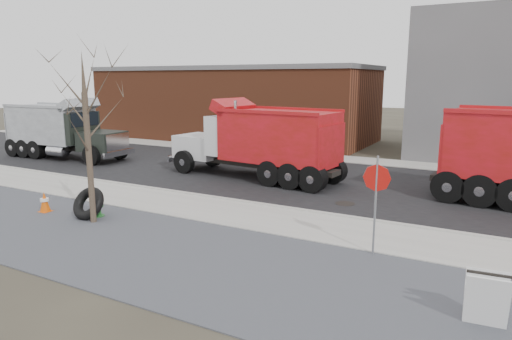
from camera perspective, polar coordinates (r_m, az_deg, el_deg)
The scene contains 15 objects.
ground at distance 15.00m, azimuth -3.80°, elevation -5.69°, with size 120.00×120.00×0.00m, color #383328.
gravel_verge at distance 12.35m, azimuth -12.63°, elevation -9.70°, with size 60.00×5.00×0.03m, color slate.
sidewalk at distance 15.19m, azimuth -3.30°, elevation -5.35°, with size 60.00×2.50×0.06m, color #9E9B93.
curb at distance 16.26m, azimuth -0.88°, elevation -4.11°, with size 60.00×0.15×0.11m, color #9E9B93.
road at distance 20.42m, azimuth 5.67°, elevation -1.09°, with size 60.00×9.40×0.02m, color black.
far_sidewalk at distance 25.67m, azimuth 10.64°, elevation 1.38°, with size 60.00×2.00×0.06m, color #9E9B93.
building_brick at distance 34.10m, azimuth -2.82°, elevation 8.42°, with size 20.20×8.20×5.30m.
bare_tree at distance 14.50m, azimuth -20.48°, elevation 6.31°, with size 3.20×3.20×5.20m.
fire_hydrant at distance 15.57m, azimuth -19.24°, elevation -4.29°, with size 0.44×0.43×0.79m.
truck_tire at distance 15.47m, azimuth -20.21°, elevation -3.95°, with size 1.13×0.90×1.10m.
stop_sign at distance 11.61m, azimuth 14.80°, elevation -2.17°, with size 0.69×0.05×2.55m.
sandwich_board at distance 9.39m, azimuth 26.86°, elevation -14.20°, with size 0.76×0.52×1.01m.
traffic_cone_far at distance 16.78m, azimuth -24.91°, elevation -3.66°, with size 0.36×0.36×0.70m.
dump_truck_red_b at distance 20.09m, azimuth 0.37°, elevation 3.84°, with size 8.27×3.12×3.46m.
dump_truck_grey at distance 27.64m, azimuth -23.11°, elevation 4.84°, with size 7.33×2.50×3.31m.
Camera 1 is at (7.70, -12.10, 4.39)m, focal length 32.00 mm.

